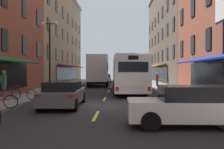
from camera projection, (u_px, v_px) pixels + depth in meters
ground_plane at (102, 106)px, 14.18m from camera, size 34.80×80.00×0.10m
lane_centre_dashes at (101, 105)px, 13.93m from camera, size 0.14×73.90×0.01m
sidewalk_left at (0, 103)px, 14.35m from camera, size 3.00×80.00×0.14m
sidewalk_right at (206, 104)px, 14.01m from camera, size 3.00×80.00×0.14m
billboard_sign at (224, 18)px, 14.33m from camera, size 0.40×2.44×6.47m
transit_bus at (128, 74)px, 22.89m from camera, size 2.92×11.98×3.19m
box_truck at (98, 71)px, 31.37m from camera, size 2.64×7.63×3.83m
sedan_near at (105, 78)px, 42.34m from camera, size 2.10×4.49×1.36m
sedan_mid at (190, 106)px, 8.66m from camera, size 4.24×1.92×1.41m
sedan_far at (64, 94)px, 13.40m from camera, size 2.04×4.80×1.37m
bicycle_mid at (24, 94)px, 15.55m from camera, size 1.70×0.48×0.91m
pedestrian_near at (3, 84)px, 15.84m from camera, size 0.51×0.49×1.84m
pedestrian_mid at (157, 79)px, 29.29m from camera, size 0.36×0.36×1.60m
street_lamp_twin at (50, 54)px, 20.83m from camera, size 1.42×0.32×5.90m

